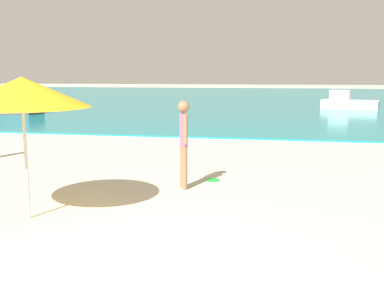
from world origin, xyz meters
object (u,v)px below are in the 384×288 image
(frisbee, at_px, (213,180))
(beach_umbrella, at_px, (22,92))
(boat_far, at_px, (348,102))
(person_standing, at_px, (184,139))

(frisbee, relative_size, beach_umbrella, 0.13)
(boat_far, height_order, beach_umbrella, beach_umbrella)
(person_standing, distance_m, boat_far, 22.76)
(beach_umbrella, bearing_deg, boat_far, 70.75)
(person_standing, relative_size, frisbee, 6.01)
(person_standing, relative_size, beach_umbrella, 0.79)
(frisbee, distance_m, boat_far, 21.89)
(person_standing, bearing_deg, frisbee, -55.77)
(person_standing, height_order, beach_umbrella, beach_umbrella)
(person_standing, relative_size, boat_far, 0.47)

